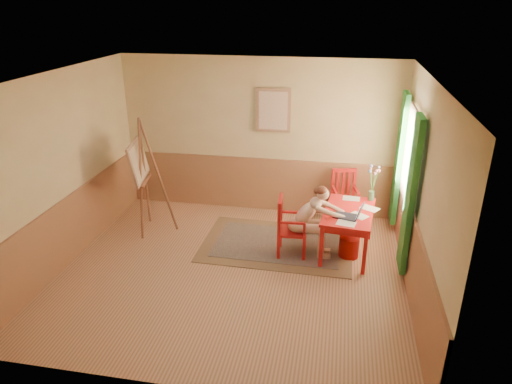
% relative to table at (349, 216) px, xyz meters
% --- Properties ---
extents(room, '(5.04, 4.54, 2.84)m').
position_rel_table_xyz_m(room, '(-1.63, -0.85, 0.77)').
color(room, tan).
rests_on(room, ground).
extents(wainscot, '(5.00, 4.50, 1.00)m').
position_rel_table_xyz_m(wainscot, '(-1.63, -0.06, -0.13)').
color(wainscot, '#9B6B4C').
rests_on(wainscot, room).
extents(window, '(0.12, 2.01, 2.20)m').
position_rel_table_xyz_m(window, '(0.79, 0.25, 0.71)').
color(window, white).
rests_on(window, room).
extents(wall_portrait, '(0.60, 0.05, 0.76)m').
position_rel_table_xyz_m(wall_portrait, '(-1.38, 1.35, 1.27)').
color(wall_portrait, '#A97C5D').
rests_on(wall_portrait, room).
extents(rug, '(2.42, 1.63, 0.02)m').
position_rel_table_xyz_m(rug, '(-1.09, 0.04, -0.62)').
color(rug, '#8C7251').
rests_on(rug, room).
extents(table, '(0.85, 1.27, 0.72)m').
position_rel_table_xyz_m(table, '(0.00, 0.00, 0.00)').
color(table, red).
rests_on(table, room).
extents(chair_left, '(0.46, 0.44, 0.94)m').
position_rel_table_xyz_m(chair_left, '(-0.88, -0.21, -0.16)').
color(chair_left, red).
rests_on(chair_left, room).
extents(chair_back, '(0.51, 0.52, 0.97)m').
position_rel_table_xyz_m(chair_back, '(-0.06, 1.06, -0.15)').
color(chair_back, red).
rests_on(chair_back, room).
extents(figure, '(0.87, 0.38, 1.16)m').
position_rel_table_xyz_m(figure, '(-0.56, -0.19, 0.01)').
color(figure, '#D6AE96').
rests_on(figure, room).
extents(laptop, '(0.45, 0.34, 0.25)m').
position_rel_table_xyz_m(laptop, '(0.02, -0.24, 0.14)').
color(laptop, '#1E2338').
rests_on(laptop, table).
extents(papers, '(0.67, 1.14, 0.00)m').
position_rel_table_xyz_m(papers, '(0.11, 0.01, 0.09)').
color(papers, white).
rests_on(papers, table).
extents(vase, '(0.21, 0.29, 0.58)m').
position_rel_table_xyz_m(vase, '(0.34, 0.49, 0.35)').
color(vase, '#3F724C').
rests_on(vase, table).
extents(wastebasket, '(0.40, 0.40, 0.33)m').
position_rel_table_xyz_m(wastebasket, '(0.04, -0.11, -0.46)').
color(wastebasket, '#A60F0A').
rests_on(wastebasket, room).
extents(easel, '(0.73, 0.88, 1.98)m').
position_rel_table_xyz_m(easel, '(-3.38, 0.17, 0.54)').
color(easel, brown).
rests_on(easel, room).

